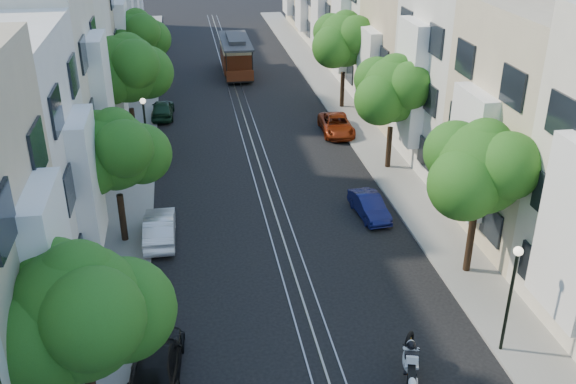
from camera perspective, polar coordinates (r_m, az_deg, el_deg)
name	(u,v)px	position (r m, az deg, el deg)	size (l,w,h in m)	color
ground	(248,128)	(43.25, -3.59, 5.73)	(200.00, 200.00, 0.00)	black
sidewalk_east	(353,121)	(44.50, 5.78, 6.32)	(2.50, 80.00, 0.12)	gray
sidewalk_west	(137,133)	(43.16, -13.24, 5.11)	(2.50, 80.00, 0.12)	gray
rail_left	(240,128)	(43.20, -4.32, 5.70)	(0.06, 80.00, 0.02)	gray
rail_slot	(248,127)	(43.25, -3.59, 5.75)	(0.06, 80.00, 0.02)	gray
rail_right	(256,127)	(43.30, -2.87, 5.79)	(0.06, 80.00, 0.02)	gray
lane_line	(248,128)	(43.25, -3.59, 5.74)	(0.08, 80.00, 0.01)	tan
townhouses_east	(424,44)	(44.40, 12.03, 12.75)	(7.75, 72.00, 12.00)	beige
townhouses_west	(51,61)	(42.21, -20.31, 10.90)	(7.75, 72.00, 11.76)	silver
tree_e_b	(482,170)	(26.24, 16.88, 1.86)	(4.93, 4.08, 6.68)	black
tree_e_c	(394,91)	(35.80, 9.42, 8.84)	(4.84, 3.99, 6.52)	black
tree_e_d	(345,41)	(45.92, 5.10, 13.23)	(5.01, 4.16, 6.85)	black
tree_w_a	(81,315)	(17.90, -17.96, -10.40)	(4.93, 4.08, 6.68)	black
tree_w_b	(116,153)	(28.56, -15.08, 3.35)	(4.72, 3.87, 6.27)	black
tree_w_c	(128,70)	(38.76, -14.03, 10.47)	(5.13, 4.28, 7.09)	black
tree_w_d	(137,37)	(49.54, -13.26, 13.29)	(4.84, 3.99, 6.52)	black
lamp_east	(512,284)	(22.86, 19.31, -7.72)	(0.32, 0.32, 4.16)	black
lamp_west	(145,123)	(36.52, -12.59, 6.00)	(0.32, 0.32, 4.16)	black
sportbike_rider	(410,361)	(21.99, 10.81, -14.58)	(0.93, 2.25, 1.61)	black
cable_car	(236,54)	(55.51, -4.66, 12.16)	(2.44, 7.62, 2.92)	black
parked_car_e_mid	(369,206)	(31.73, 7.24, -1.25)	(1.15, 3.30, 1.09)	#0E1246
parked_car_e_far	(336,125)	(42.10, 4.32, 5.97)	(1.93, 4.18, 1.16)	maroon
parked_car_w_near	(156,361)	(22.45, -11.62, -14.50)	(1.67, 4.10, 1.19)	black
parked_car_w_mid	(160,228)	(29.94, -11.34, -3.14)	(1.36, 3.90, 1.29)	silver
parked_car_w_far	(163,109)	(45.71, -11.08, 7.27)	(1.49, 3.70, 1.26)	black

